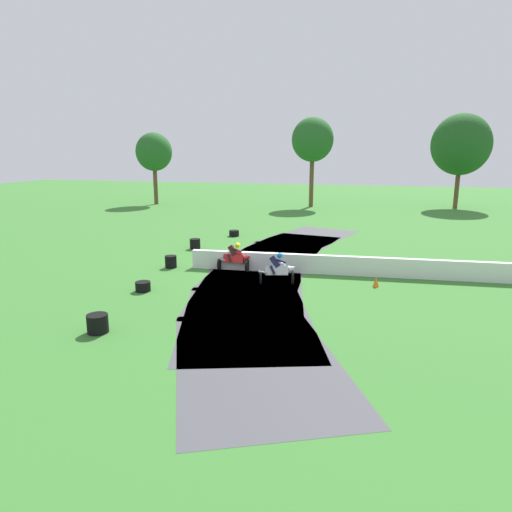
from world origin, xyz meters
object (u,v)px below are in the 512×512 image
at_px(tire_stack_near, 234,233).
at_px(motorcycle_lead_red, 235,257).
at_px(motorcycle_chase_white, 278,269).
at_px(tire_stack_mid_a, 195,244).
at_px(tire_stack_far, 143,286).
at_px(traffic_cone, 376,282).
at_px(tire_stack_extra_a, 98,324).
at_px(tire_stack_mid_b, 171,262).

bearing_deg(tire_stack_near, motorcycle_lead_red, -72.51).
xyz_separation_m(motorcycle_chase_white, tire_stack_mid_a, (-6.27, 5.91, -0.34)).
relative_size(tire_stack_far, traffic_cone, 1.42).
distance_m(motorcycle_chase_white, tire_stack_mid_a, 8.62).
xyz_separation_m(motorcycle_lead_red, tire_stack_extra_a, (-2.00, -8.61, -0.34)).
bearing_deg(tire_stack_extra_a, motorcycle_chase_white, 57.22).
relative_size(motorcycle_chase_white, tire_stack_near, 2.48).
height_order(motorcycle_lead_red, tire_stack_near, motorcycle_lead_red).
xyz_separation_m(tire_stack_far, tire_stack_extra_a, (0.74, -4.39, 0.10)).
distance_m(tire_stack_mid_a, tire_stack_extra_a, 12.97).
bearing_deg(tire_stack_near, tire_stack_mid_a, -102.79).
bearing_deg(motorcycle_lead_red, motorcycle_chase_white, -34.15).
bearing_deg(traffic_cone, tire_stack_mid_b, 174.90).
xyz_separation_m(tire_stack_mid_b, tire_stack_extra_a, (1.29, -8.33, 0.00)).
height_order(motorcycle_lead_red, tire_stack_far, motorcycle_lead_red).
bearing_deg(motorcycle_lead_red, tire_stack_near, 107.49).
relative_size(motorcycle_lead_red, traffic_cone, 3.82).
bearing_deg(tire_stack_near, tire_stack_far, -89.86).
relative_size(motorcycle_chase_white, traffic_cone, 3.81).
bearing_deg(tire_stack_extra_a, tire_stack_far, 99.54).
height_order(motorcycle_lead_red, traffic_cone, motorcycle_lead_red).
distance_m(motorcycle_lead_red, tire_stack_mid_b, 3.32).
bearing_deg(traffic_cone, motorcycle_lead_red, 170.02).
bearing_deg(tire_stack_near, motorcycle_chase_white, -63.41).
relative_size(motorcycle_lead_red, tire_stack_near, 2.49).
bearing_deg(motorcycle_chase_white, motorcycle_lead_red, 145.85).
xyz_separation_m(motorcycle_chase_white, traffic_cone, (4.17, 0.51, -0.42)).
height_order(motorcycle_chase_white, traffic_cone, motorcycle_chase_white).
bearing_deg(motorcycle_lead_red, tire_stack_mid_b, -175.07).
xyz_separation_m(motorcycle_chase_white, tire_stack_near, (-5.24, 10.46, -0.44)).
bearing_deg(tire_stack_mid_a, tire_stack_extra_a, -82.02).
height_order(tire_stack_far, tire_stack_extra_a, tire_stack_extra_a).
bearing_deg(tire_stack_mid_a, traffic_cone, -27.38).
xyz_separation_m(tire_stack_mid_a, tire_stack_far, (1.06, -8.45, -0.10)).
height_order(motorcycle_lead_red, tire_stack_mid_b, motorcycle_lead_red).
bearing_deg(motorcycle_chase_white, tire_stack_extra_a, -122.78).
bearing_deg(tire_stack_mid_a, tire_stack_near, 77.21).
xyz_separation_m(tire_stack_near, tire_stack_mid_a, (-1.03, -4.55, 0.10)).
xyz_separation_m(tire_stack_mid_a, tire_stack_extra_a, (1.80, -12.85, 0.00)).
bearing_deg(motorcycle_lead_red, tire_stack_extra_a, -103.07).
distance_m(tire_stack_mid_a, tire_stack_far, 8.52).
relative_size(motorcycle_chase_white, tire_stack_mid_b, 2.80).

